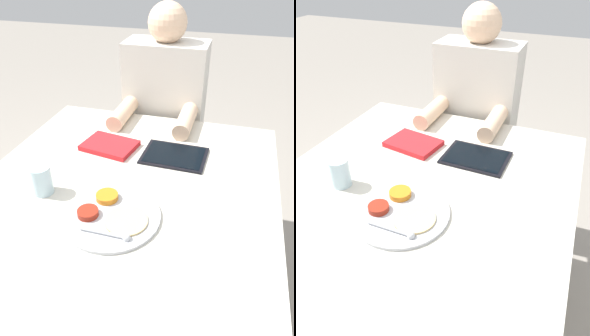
# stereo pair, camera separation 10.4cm
# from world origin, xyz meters

# --- Properties ---
(ground_plane) EXTENTS (12.00, 12.00, 0.00)m
(ground_plane) POSITION_xyz_m (0.00, 0.00, 0.00)
(ground_plane) COLOR gray
(dining_table) EXTENTS (0.97, 1.09, 0.72)m
(dining_table) POSITION_xyz_m (0.00, 0.00, 0.36)
(dining_table) COLOR beige
(dining_table) RESTS_ON ground_plane
(thali_tray) EXTENTS (0.28, 0.28, 0.03)m
(thali_tray) POSITION_xyz_m (0.01, -0.14, 0.73)
(thali_tray) COLOR #B7BABF
(thali_tray) RESTS_ON dining_table
(red_notebook) EXTENTS (0.22, 0.17, 0.02)m
(red_notebook) POSITION_xyz_m (-0.14, 0.22, 0.73)
(red_notebook) COLOR silver
(red_notebook) RESTS_ON dining_table
(tablet_device) EXTENTS (0.24, 0.18, 0.01)m
(tablet_device) POSITION_xyz_m (0.12, 0.23, 0.73)
(tablet_device) COLOR black
(tablet_device) RESTS_ON dining_table
(person_diner) EXTENTS (0.37, 0.45, 1.19)m
(person_diner) POSITION_xyz_m (-0.02, 0.68, 0.56)
(person_diner) COLOR black
(person_diner) RESTS_ON ground_plane
(drinking_glass) EXTENTS (0.06, 0.06, 0.09)m
(drinking_glass) POSITION_xyz_m (-0.24, -0.09, 0.77)
(drinking_glass) COLOR silver
(drinking_glass) RESTS_ON dining_table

